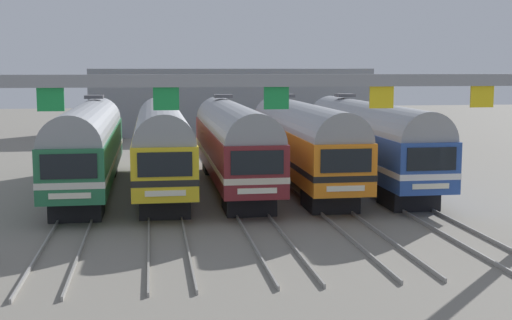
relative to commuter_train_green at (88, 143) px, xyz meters
The scene contains 9 objects.
ground_plane 8.25m from the commuter_train_green, ahead, with size 160.00×160.00×0.00m, color gray.
track_bed 18.89m from the commuter_train_green, 65.35° to the left, with size 17.11×70.00×0.15m.
commuter_train_green is the anchor object (origin of this frame).
commuter_train_yellow 3.90m from the commuter_train_green, ahead, with size 2.88×18.06×4.77m.
commuter_train_maroon 7.80m from the commuter_train_green, ahead, with size 2.88×18.06×5.05m.
commuter_train_orange 11.70m from the commuter_train_green, ahead, with size 2.88×18.06×5.05m.
commuter_train_blue 15.61m from the commuter_train_green, ahead, with size 2.88×18.06×5.05m.
catenary_gantry 15.80m from the commuter_train_green, 59.97° to the right, with size 20.85×0.44×6.97m.
maintenance_building 35.75m from the commuter_train_green, 71.37° to the left, with size 27.77×10.00×6.58m, color gray.
Camera 1 is at (-4.43, -37.97, 6.72)m, focal length 48.83 mm.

